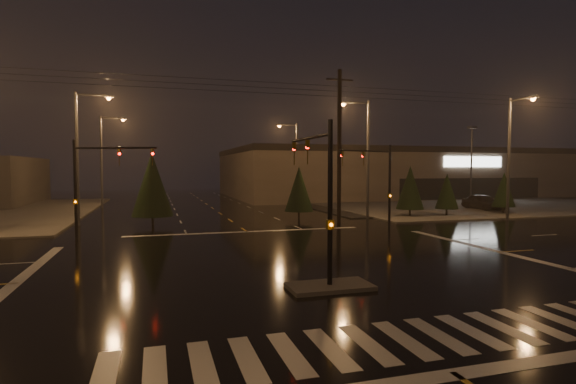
{
  "coord_description": "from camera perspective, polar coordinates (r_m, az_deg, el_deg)",
  "views": [
    {
      "loc": [
        -5.94,
        -18.75,
        4.28
      ],
      "look_at": [
        1.04,
        4.73,
        3.0
      ],
      "focal_mm": 28.0,
      "sensor_mm": 36.0,
      "label": 1
    }
  ],
  "objects": [
    {
      "name": "ground",
      "position": [
        20.13,
        1.01,
        -9.29
      ],
      "size": [
        140.0,
        140.0,
        0.0
      ],
      "primitive_type": "plane",
      "color": "black",
      "rests_on": "ground"
    },
    {
      "name": "sidewalk_ne",
      "position": [
        60.71,
        19.8,
        -1.17
      ],
      "size": [
        36.0,
        36.0,
        0.12
      ],
      "primitive_type": "cube",
      "color": "#4D4A45",
      "rests_on": "ground"
    },
    {
      "name": "median_island",
      "position": [
        16.44,
        5.32,
        -11.84
      ],
      "size": [
        3.0,
        1.6,
        0.15
      ],
      "primitive_type": "cube",
      "color": "#4D4A45",
      "rests_on": "ground"
    },
    {
      "name": "crosswalk",
      "position": [
        12.19,
        14.54,
        -17.65
      ],
      "size": [
        15.0,
        2.6,
        0.01
      ],
      "primitive_type": "cube",
      "color": "beige",
      "rests_on": "ground"
    },
    {
      "name": "stop_bar_near",
      "position": [
        10.66,
        20.48,
        -20.87
      ],
      "size": [
        16.0,
        0.5,
        0.01
      ],
      "primitive_type": "cube",
      "color": "beige",
      "rests_on": "ground"
    },
    {
      "name": "stop_bar_far",
      "position": [
        30.63,
        -5.23,
        -5.04
      ],
      "size": [
        16.0,
        0.5,
        0.01
      ],
      "primitive_type": "cube",
      "color": "beige",
      "rests_on": "ground"
    },
    {
      "name": "parking_lot",
      "position": [
        62.28,
        24.61,
        -1.18
      ],
      "size": [
        50.0,
        24.0,
        0.08
      ],
      "primitive_type": "cube",
      "color": "black",
      "rests_on": "ground"
    },
    {
      "name": "retail_building",
      "position": [
        76.59,
        15.78,
        2.56
      ],
      "size": [
        60.2,
        28.3,
        7.2
      ],
      "color": "brown",
      "rests_on": "ground"
    },
    {
      "name": "signal_mast_median",
      "position": [
        16.77,
        4.19,
        1.17
      ],
      "size": [
        0.25,
        4.59,
        6.0
      ],
      "color": "black",
      "rests_on": "ground"
    },
    {
      "name": "signal_mast_ne",
      "position": [
        32.75,
        11.58,
        2.08
      ],
      "size": [
        4.84,
        1.86,
        6.0
      ],
      "color": "black",
      "rests_on": "ground"
    },
    {
      "name": "signal_mast_nw",
      "position": [
        29.11,
        -23.59,
        1.78
      ],
      "size": [
        4.84,
        1.86,
        6.0
      ],
      "color": "black",
      "rests_on": "ground"
    },
    {
      "name": "streetlight_1",
      "position": [
        37.15,
        -24.76,
        5.07
      ],
      "size": [
        2.77,
        0.32,
        10.0
      ],
      "color": "#38383A",
      "rests_on": "ground"
    },
    {
      "name": "streetlight_2",
      "position": [
        53.03,
        -22.29,
        4.42
      ],
      "size": [
        2.77,
        0.32,
        10.0
      ],
      "color": "#38383A",
      "rests_on": "ground"
    },
    {
      "name": "streetlight_3",
      "position": [
        38.77,
        9.72,
        5.2
      ],
      "size": [
        2.77,
        0.32,
        10.0
      ],
      "color": "#38383A",
      "rests_on": "ground"
    },
    {
      "name": "streetlight_4",
      "position": [
        57.38,
        0.82,
        4.52
      ],
      "size": [
        2.77,
        0.32,
        10.0
      ],
      "color": "#38383A",
      "rests_on": "ground"
    },
    {
      "name": "streetlight_6",
      "position": [
        40.97,
        26.56,
        4.81
      ],
      "size": [
        0.32,
        2.77,
        10.0
      ],
      "color": "#38383A",
      "rests_on": "ground"
    },
    {
      "name": "utility_pole_1",
      "position": [
        35.64,
        6.53,
        5.95
      ],
      "size": [
        2.2,
        0.32,
        12.0
      ],
      "color": "black",
      "rests_on": "ground"
    },
    {
      "name": "conifer_0",
      "position": [
        41.15,
        15.25,
        0.55
      ],
      "size": [
        2.44,
        2.44,
        4.51
      ],
      "color": "black",
      "rests_on": "ground"
    },
    {
      "name": "conifer_1",
      "position": [
        42.44,
        19.53,
        0.11
      ],
      "size": [
        2.02,
        2.02,
        3.85
      ],
      "color": "black",
      "rests_on": "ground"
    },
    {
      "name": "conifer_2",
      "position": [
        46.83,
        25.73,
        0.3
      ],
      "size": [
        2.08,
        2.08,
        3.95
      ],
      "color": "black",
      "rests_on": "ground"
    },
    {
      "name": "conifer_3",
      "position": [
        35.17,
        -16.87,
        0.93
      ],
      "size": [
        3.07,
        3.07,
        5.49
      ],
      "color": "black",
      "rests_on": "ground"
    },
    {
      "name": "conifer_4",
      "position": [
        37.61,
        1.41,
        0.4
      ],
      "size": [
        2.41,
        2.41,
        4.47
      ],
      "color": "black",
      "rests_on": "ground"
    },
    {
      "name": "car_parked",
      "position": [
        50.27,
        23.49,
        -1.18
      ],
      "size": [
        2.08,
        4.94,
        1.67
      ],
      "primitive_type": "imported",
      "rotation": [
        0.0,
        0.0,
        -0.02
      ],
      "color": "black",
      "rests_on": "ground"
    }
  ]
}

